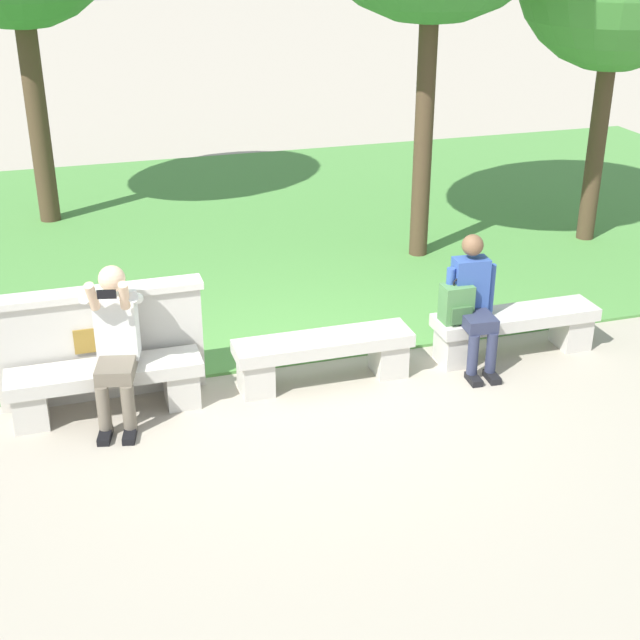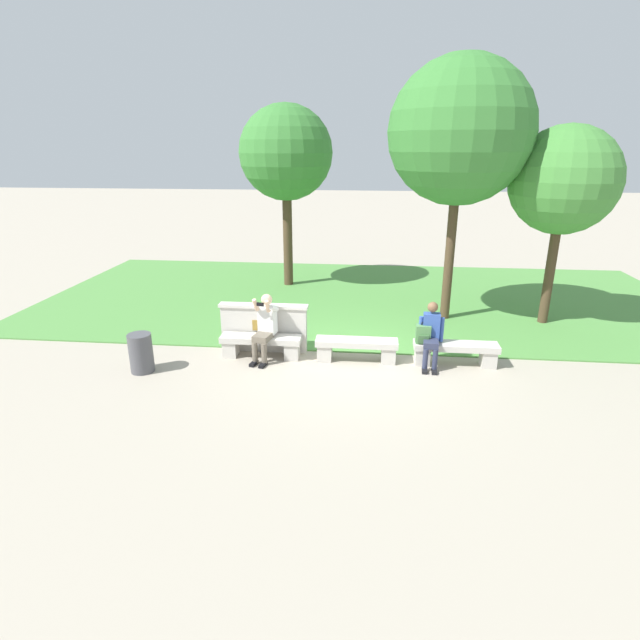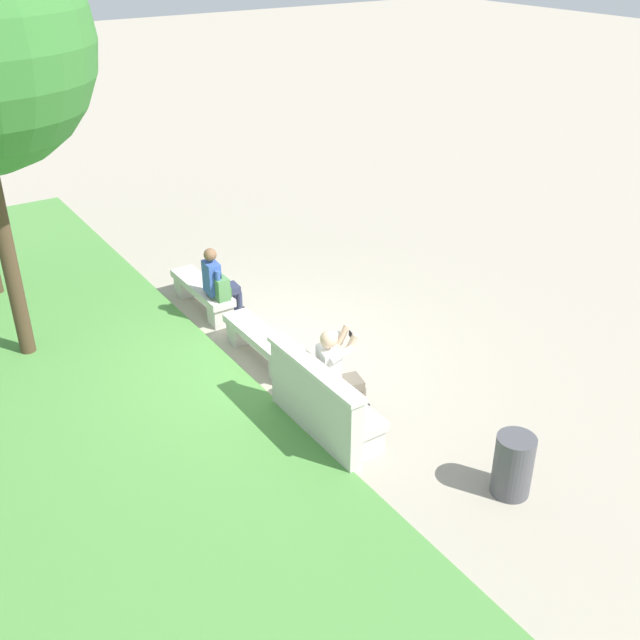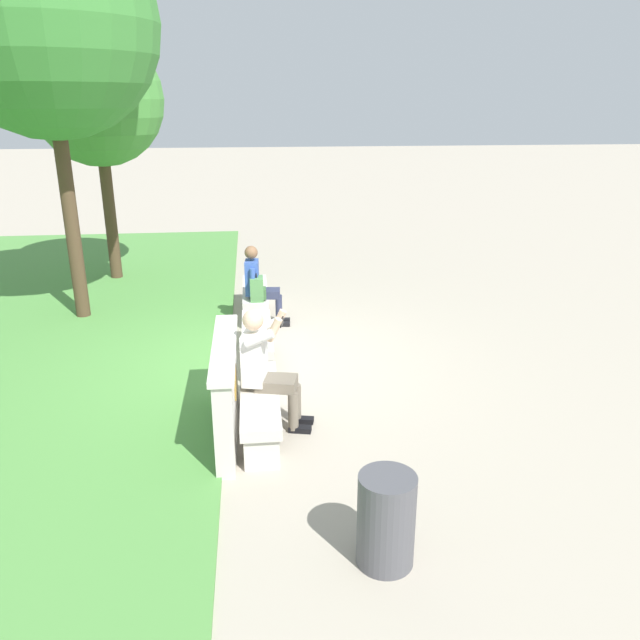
{
  "view_description": "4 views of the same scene",
  "coord_description": "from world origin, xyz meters",
  "px_view_note": "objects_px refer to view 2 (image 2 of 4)",
  "views": [
    {
      "loc": [
        -2.12,
        -6.86,
        3.92
      ],
      "look_at": [
        -0.25,
        -0.7,
        0.96
      ],
      "focal_mm": 50.0,
      "sensor_mm": 36.0,
      "label": 1
    },
    {
      "loc": [
        0.2,
        -9.18,
        4.07
      ],
      "look_at": [
        -0.67,
        -0.56,
        1.03
      ],
      "focal_mm": 28.0,
      "sensor_mm": 36.0,
      "label": 2
    },
    {
      "loc": [
        -8.25,
        4.48,
        5.74
      ],
      "look_at": [
        -0.88,
        -0.44,
        0.92
      ],
      "focal_mm": 42.0,
      "sensor_mm": 36.0,
      "label": 3
    },
    {
      "loc": [
        -7.85,
        0.02,
        3.35
      ],
      "look_at": [
        -0.8,
        -0.76,
        0.83
      ],
      "focal_mm": 35.0,
      "sensor_mm": 36.0,
      "label": 4
    }
  ],
  "objects_px": {
    "bench_near": "(356,347)",
    "person_photographer": "(265,324)",
    "tree_right_background": "(460,132)",
    "trash_bin": "(141,353)",
    "person_distant": "(431,333)",
    "tree_left_background": "(286,154)",
    "tree_behind_wall": "(564,181)",
    "bench_main": "(261,343)",
    "backpack": "(423,334)",
    "bench_mid": "(455,351)"
  },
  "relations": [
    {
      "from": "bench_near",
      "to": "person_photographer",
      "type": "xyz_separation_m",
      "value": [
        -1.81,
        -0.08,
        0.45
      ]
    },
    {
      "from": "tree_right_background",
      "to": "trash_bin",
      "type": "distance_m",
      "value": 8.18
    },
    {
      "from": "person_distant",
      "to": "trash_bin",
      "type": "height_order",
      "value": "person_distant"
    },
    {
      "from": "person_distant",
      "to": "tree_left_background",
      "type": "distance_m",
      "value": 7.41
    },
    {
      "from": "bench_near",
      "to": "trash_bin",
      "type": "distance_m",
      "value": 4.13
    },
    {
      "from": "tree_behind_wall",
      "to": "bench_main",
      "type": "bearing_deg",
      "value": -156.94
    },
    {
      "from": "person_distant",
      "to": "bench_near",
      "type": "bearing_deg",
      "value": 177.34
    },
    {
      "from": "backpack",
      "to": "trash_bin",
      "type": "xyz_separation_m",
      "value": [
        -5.31,
        -0.87,
        -0.25
      ]
    },
    {
      "from": "bench_mid",
      "to": "trash_bin",
      "type": "xyz_separation_m",
      "value": [
        -5.96,
        -0.9,
        0.09
      ]
    },
    {
      "from": "person_distant",
      "to": "tree_right_background",
      "type": "xyz_separation_m",
      "value": [
        0.67,
        2.85,
        3.67
      ]
    },
    {
      "from": "backpack",
      "to": "tree_right_background",
      "type": "relative_size",
      "value": 0.07
    },
    {
      "from": "bench_main",
      "to": "trash_bin",
      "type": "bearing_deg",
      "value": -156.77
    },
    {
      "from": "bench_near",
      "to": "person_photographer",
      "type": "distance_m",
      "value": 1.87
    },
    {
      "from": "tree_left_background",
      "to": "bench_near",
      "type": "bearing_deg",
      "value": -67.79
    },
    {
      "from": "bench_main",
      "to": "tree_behind_wall",
      "type": "bearing_deg",
      "value": 23.06
    },
    {
      "from": "person_distant",
      "to": "person_photographer",
      "type": "bearing_deg",
      "value": -179.84
    },
    {
      "from": "person_distant",
      "to": "tree_left_background",
      "type": "relative_size",
      "value": 0.24
    },
    {
      "from": "bench_near",
      "to": "tree_right_background",
      "type": "distance_m",
      "value": 5.35
    },
    {
      "from": "person_photographer",
      "to": "tree_behind_wall",
      "type": "relative_size",
      "value": 0.29
    },
    {
      "from": "bench_main",
      "to": "tree_right_background",
      "type": "height_order",
      "value": "tree_right_background"
    },
    {
      "from": "bench_main",
      "to": "tree_right_background",
      "type": "bearing_deg",
      "value": 34.72
    },
    {
      "from": "tree_behind_wall",
      "to": "trash_bin",
      "type": "height_order",
      "value": "tree_behind_wall"
    },
    {
      "from": "tree_left_background",
      "to": "bench_main",
      "type": "bearing_deg",
      "value": -86.59
    },
    {
      "from": "tree_behind_wall",
      "to": "backpack",
      "type": "bearing_deg",
      "value": -138.95
    },
    {
      "from": "person_photographer",
      "to": "tree_right_background",
      "type": "bearing_deg",
      "value": 36.21
    },
    {
      "from": "bench_main",
      "to": "person_photographer",
      "type": "bearing_deg",
      "value": -33.55
    },
    {
      "from": "bench_mid",
      "to": "person_distant",
      "type": "relative_size",
      "value": 1.29
    },
    {
      "from": "bench_near",
      "to": "person_photographer",
      "type": "relative_size",
      "value": 1.23
    },
    {
      "from": "person_photographer",
      "to": "backpack",
      "type": "distance_m",
      "value": 3.09
    },
    {
      "from": "tree_left_background",
      "to": "trash_bin",
      "type": "xyz_separation_m",
      "value": [
        -1.78,
        -6.43,
        -3.47
      ]
    },
    {
      "from": "tree_left_background",
      "to": "tree_right_background",
      "type": "height_order",
      "value": "tree_right_background"
    },
    {
      "from": "bench_main",
      "to": "tree_right_background",
      "type": "relative_size",
      "value": 0.27
    },
    {
      "from": "bench_mid",
      "to": "tree_left_background",
      "type": "bearing_deg",
      "value": 127.13
    },
    {
      "from": "trash_bin",
      "to": "person_distant",
      "type": "bearing_deg",
      "value": 8.72
    },
    {
      "from": "backpack",
      "to": "tree_right_background",
      "type": "bearing_deg",
      "value": 73.81
    },
    {
      "from": "bench_near",
      "to": "tree_left_background",
      "type": "relative_size",
      "value": 0.31
    },
    {
      "from": "bench_near",
      "to": "person_distant",
      "type": "xyz_separation_m",
      "value": [
        1.42,
        -0.07,
        0.38
      ]
    },
    {
      "from": "bench_mid",
      "to": "backpack",
      "type": "relative_size",
      "value": 3.79
    },
    {
      "from": "bench_main",
      "to": "backpack",
      "type": "bearing_deg",
      "value": -0.6
    },
    {
      "from": "person_photographer",
      "to": "tree_right_background",
      "type": "xyz_separation_m",
      "value": [
        3.91,
        2.86,
        3.61
      ]
    },
    {
      "from": "bench_main",
      "to": "bench_near",
      "type": "distance_m",
      "value": 1.93
    },
    {
      "from": "person_distant",
      "to": "tree_left_background",
      "type": "height_order",
      "value": "tree_left_background"
    },
    {
      "from": "person_photographer",
      "to": "tree_right_background",
      "type": "height_order",
      "value": "tree_right_background"
    },
    {
      "from": "bench_near",
      "to": "backpack",
      "type": "bearing_deg",
      "value": -1.51
    },
    {
      "from": "bench_mid",
      "to": "person_photographer",
      "type": "bearing_deg",
      "value": -178.85
    },
    {
      "from": "bench_main",
      "to": "bench_mid",
      "type": "height_order",
      "value": "same"
    },
    {
      "from": "backpack",
      "to": "tree_behind_wall",
      "type": "xyz_separation_m",
      "value": [
        3.14,
        2.74,
        2.7
      ]
    },
    {
      "from": "bench_near",
      "to": "bench_mid",
      "type": "height_order",
      "value": "same"
    },
    {
      "from": "bench_main",
      "to": "tree_left_background",
      "type": "height_order",
      "value": "tree_left_background"
    },
    {
      "from": "backpack",
      "to": "trash_bin",
      "type": "bearing_deg",
      "value": -170.69
    }
  ]
}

